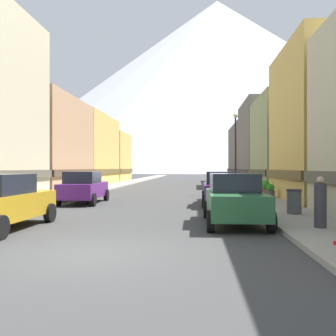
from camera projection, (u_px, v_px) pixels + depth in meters
name	position (u px, v px, depth m)	size (l,w,h in m)	color
ground_plane	(88.00, 254.00, 8.34)	(400.00, 400.00, 0.00)	#3A3A3A
sidewalk_left	(123.00, 184.00, 43.72)	(2.50, 100.00, 0.15)	gray
sidewalk_right	(229.00, 184.00, 42.76)	(2.50, 100.00, 0.15)	gray
storefront_left_2	(30.00, 146.00, 30.78)	(8.35, 10.25, 7.86)	tan
storefront_left_3	(67.00, 152.00, 41.98)	(9.98, 11.85, 7.94)	#D8B259
storefront_left_4	(99.00, 158.00, 52.53)	(8.29, 8.45, 6.94)	#D8B259
storefront_right_2	(308.00, 146.00, 29.89)	(8.57, 8.53, 7.77)	#8C9966
storefront_right_3	(275.00, 146.00, 39.28)	(7.05, 9.51, 9.03)	#66605B
storefront_right_4	(254.00, 155.00, 50.80)	(6.38, 13.03, 7.88)	#66605B
car_left_0	(0.00, 202.00, 11.69)	(2.13, 4.43, 1.78)	#B28419
car_left_1	(84.00, 187.00, 20.37)	(2.22, 4.47, 1.78)	#591E72
car_right_0	(234.00, 199.00, 12.84)	(2.10, 4.42, 1.78)	#265933
car_right_1	(222.00, 188.00, 19.27)	(2.12, 4.43, 1.78)	#591E72
trash_bin_right	(294.00, 201.00, 14.53)	(0.59, 0.59, 0.98)	#4C5156
potted_plant_0	(265.00, 187.00, 24.19)	(0.66, 0.66, 1.03)	brown
potted_plant_1	(270.00, 191.00, 22.35)	(0.51, 0.51, 0.84)	#4C4C51
pedestrian_0	(237.00, 180.00, 34.31)	(0.36, 0.36, 1.53)	navy
pedestrian_1	(320.00, 204.00, 11.17)	(0.36, 0.36, 1.56)	#333338
streetlamp_right	(235.00, 141.00, 26.87)	(0.36, 0.36, 5.86)	black
mountain_backdrop	(217.00, 86.00, 266.20)	(310.50, 310.50, 123.70)	silver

